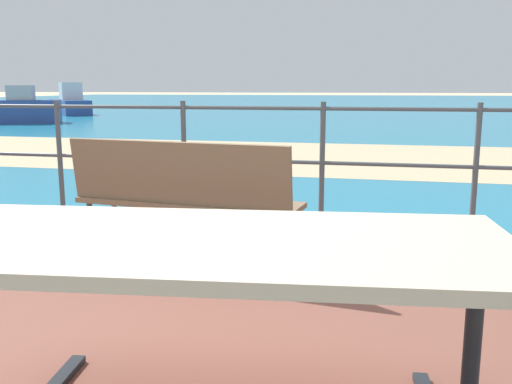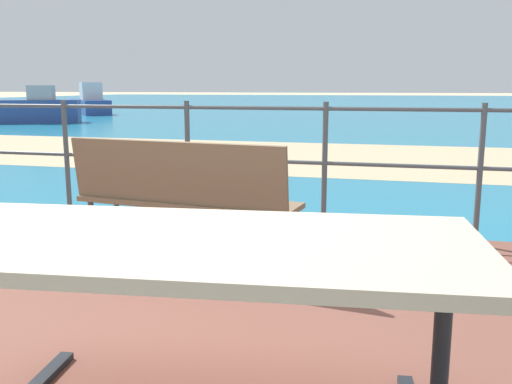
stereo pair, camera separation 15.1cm
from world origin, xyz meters
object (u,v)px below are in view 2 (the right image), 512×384
park_bench (182,191)px  boat_near (90,104)px  picnic_table (184,297)px  boat_mid (32,109)px

park_bench → boat_near: (-12.87, 20.51, -0.12)m
picnic_table → boat_mid: bearing=120.9°
picnic_table → park_bench: bearing=105.8°
picnic_table → boat_mid: boat_mid is taller
park_bench → boat_mid: boat_mid is taller
picnic_table → boat_near: boat_near is taller
park_bench → boat_near: bearing=-50.2°
boat_near → boat_mid: (1.69, -6.69, 0.02)m
boat_near → picnic_table: bearing=171.2°
picnic_table → boat_mid: (-11.99, 15.83, -0.17)m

